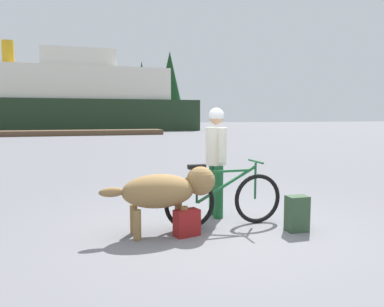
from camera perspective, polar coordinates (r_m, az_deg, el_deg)
The scene contains 11 objects.
ground_plane at distance 5.11m, azimuth 4.48°, elevation -11.82°, with size 160.00×160.00×0.00m, color slate.
bicycle at distance 5.30m, azimuth 4.83°, elevation -6.89°, with size 1.73×0.44×0.91m.
person_cyclist at distance 5.71m, azimuth 3.68°, elevation 0.21°, with size 0.32×0.53×1.66m.
dog at distance 4.91m, azimuth -3.92°, elevation -5.62°, with size 1.52×0.52×0.87m.
backpack at distance 5.28m, azimuth 15.63°, elevation -8.77°, with size 0.28×0.20×0.48m, color #334C33.
handbag_pannier at distance 4.91m, azimuth -0.78°, elevation -10.47°, with size 0.32×0.18×0.34m, color maroon.
dock_pier at distance 31.48m, azimuth -21.95°, elevation 2.88°, with size 18.95×2.39×0.40m, color brown.
ferry_boat at distance 40.82m, azimuth -20.67°, elevation 7.54°, with size 29.76×7.06×8.77m.
pine_tree_center at distance 60.88m, azimuth -20.35°, elevation 10.01°, with size 3.63×3.63×10.70m.
pine_tree_far_right at distance 62.20m, azimuth -3.38°, elevation 11.37°, with size 3.77×3.77×11.90m.
pine_tree_mid_back at distance 68.21m, azimuth -7.60°, elevation 9.89°, with size 3.26×3.26×11.11m.
Camera 1 is at (-1.81, -4.53, 1.54)m, focal length 35.17 mm.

